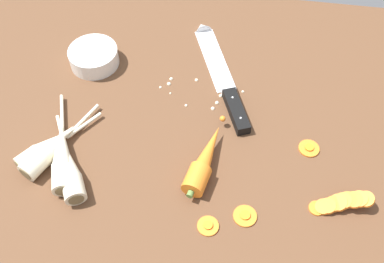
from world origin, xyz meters
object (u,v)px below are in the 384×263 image
at_px(carrot_slice_stack, 341,203).
at_px(parsnip_front, 62,156).
at_px(parsnip_back, 47,148).
at_px(chefs_knife, 220,71).
at_px(parsnip_mid_left, 50,149).
at_px(parsnip_mid_right, 69,169).
at_px(carrot_slice_stray_near, 208,226).
at_px(whole_carrot, 205,160).
at_px(carrot_slice_stray_far, 245,216).
at_px(carrot_slice_stray_mid, 309,148).
at_px(prep_bowl, 94,56).

bearing_deg(carrot_slice_stack, parsnip_front, 178.03).
bearing_deg(parsnip_back, parsnip_front, -20.95).
distance_m(chefs_knife, parsnip_mid_left, 0.40).
relative_size(parsnip_mid_left, carrot_slice_stack, 1.77).
height_order(chefs_knife, parsnip_mid_right, parsnip_mid_right).
bearing_deg(carrot_slice_stray_near, carrot_slice_stack, 17.92).
bearing_deg(whole_carrot, parsnip_back, -176.91).
bearing_deg(parsnip_front, parsnip_back, 159.05).
height_order(carrot_slice_stack, carrot_slice_stray_far, carrot_slice_stack).
xyz_separation_m(parsnip_front, parsnip_mid_left, (-0.03, 0.01, 0.00)).
relative_size(parsnip_mid_left, carrot_slice_stray_mid, 4.80).
xyz_separation_m(parsnip_mid_right, parsnip_back, (-0.06, 0.04, 0.00)).
bearing_deg(parsnip_mid_left, parsnip_front, -22.57).
height_order(parsnip_back, carrot_slice_stray_near, parsnip_back).
xyz_separation_m(parsnip_mid_left, carrot_slice_stack, (0.55, -0.03, -0.01)).
height_order(parsnip_mid_left, carrot_slice_stray_mid, parsnip_mid_left).
xyz_separation_m(chefs_knife, carrot_slice_stray_mid, (0.20, -0.18, -0.00)).
height_order(parsnip_front, carrot_slice_stray_far, parsnip_front).
height_order(chefs_knife, parsnip_mid_left, parsnip_mid_left).
height_order(parsnip_front, parsnip_mid_left, same).
bearing_deg(chefs_knife, whole_carrot, -90.16).
distance_m(carrot_slice_stray_mid, carrot_slice_stray_far, 0.20).
height_order(parsnip_back, prep_bowl, same).
bearing_deg(whole_carrot, carrot_slice_stray_far, -47.45).
distance_m(parsnip_back, carrot_slice_stack, 0.56).
bearing_deg(parsnip_mid_left, carrot_slice_stray_far, -11.07).
xyz_separation_m(whole_carrot, carrot_slice_stray_near, (0.02, -0.12, -0.02)).
bearing_deg(prep_bowl, whole_carrot, -39.84).
bearing_deg(parsnip_back, parsnip_mid_left, -14.47).
xyz_separation_m(whole_carrot, parsnip_mid_left, (-0.30, -0.02, -0.00)).
height_order(chefs_knife, carrot_slice_stack, carrot_slice_stack).
relative_size(parsnip_back, carrot_slice_stray_far, 3.94).
bearing_deg(parsnip_front, carrot_slice_stray_far, -10.14).
bearing_deg(carrot_slice_stack, chefs_knife, 130.29).
bearing_deg(parsnip_front, carrot_slice_stray_mid, 12.11).
bearing_deg(carrot_slice_stray_near, whole_carrot, 100.56).
bearing_deg(parsnip_front, carrot_slice_stack, -1.97).
bearing_deg(parsnip_back, whole_carrot, 3.09).
xyz_separation_m(parsnip_mid_left, prep_bowl, (0.01, 0.26, 0.00)).
bearing_deg(carrot_slice_stack, parsnip_mid_left, 176.96).
relative_size(chefs_knife, carrot_slice_stack, 2.99).
distance_m(chefs_knife, carrot_slice_stray_far, 0.35).
bearing_deg(parsnip_back, chefs_knife, 41.15).
bearing_deg(whole_carrot, parsnip_front, -173.76).
bearing_deg(carrot_slice_stray_mid, carrot_slice_stray_near, -132.36).
bearing_deg(carrot_slice_stray_mid, prep_bowl, 161.02).
height_order(carrot_slice_stack, carrot_slice_stray_near, carrot_slice_stack).
relative_size(parsnip_mid_left, carrot_slice_stray_near, 5.13).
xyz_separation_m(carrot_slice_stray_far, prep_bowl, (-0.37, 0.33, 0.02)).
bearing_deg(parsnip_back, prep_bowl, 85.51).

